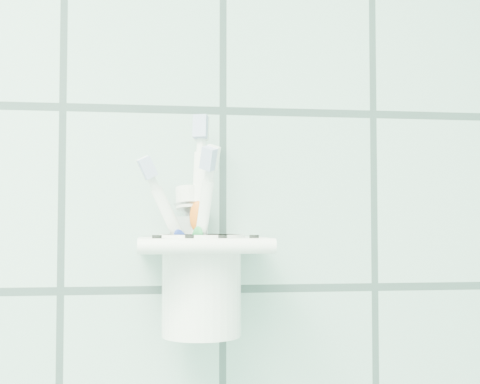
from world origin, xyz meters
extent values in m
cube|color=white|center=(0.65, 1.19, 1.29)|extent=(0.05, 0.02, 0.04)
cube|color=white|center=(0.65, 1.15, 1.30)|extent=(0.13, 0.10, 0.01)
cylinder|color=white|center=(0.65, 1.10, 1.30)|extent=(0.13, 0.01, 0.01)
cylinder|color=black|center=(0.60, 1.12, 1.31)|extent=(0.01, 0.01, 0.00)
cylinder|color=black|center=(0.63, 1.12, 1.31)|extent=(0.01, 0.01, 0.00)
cylinder|color=black|center=(0.66, 1.12, 1.31)|extent=(0.01, 0.01, 0.00)
cylinder|color=black|center=(0.69, 1.12, 1.31)|extent=(0.01, 0.01, 0.00)
cylinder|color=white|center=(0.65, 1.16, 1.26)|extent=(0.08, 0.08, 0.10)
cylinder|color=white|center=(0.65, 1.16, 1.31)|extent=(0.09, 0.09, 0.01)
cylinder|color=black|center=(0.65, 1.16, 1.31)|extent=(0.07, 0.07, 0.00)
cylinder|color=white|center=(0.67, 1.16, 1.29)|extent=(0.08, 0.03, 0.14)
cylinder|color=white|center=(0.67, 1.16, 1.38)|extent=(0.02, 0.01, 0.02)
cube|color=silver|center=(0.67, 1.16, 1.39)|extent=(0.02, 0.01, 0.02)
cube|color=white|center=(0.67, 1.16, 1.39)|extent=(0.02, 0.01, 0.03)
ellipsoid|color=#1E38A5|center=(0.67, 1.16, 1.31)|extent=(0.02, 0.01, 0.03)
cylinder|color=white|center=(0.64, 1.15, 1.31)|extent=(0.02, 0.04, 0.18)
cylinder|color=white|center=(0.64, 1.15, 1.40)|extent=(0.01, 0.02, 0.02)
cube|color=silver|center=(0.64, 1.14, 1.42)|extent=(0.02, 0.02, 0.02)
cube|color=white|center=(0.64, 1.15, 1.42)|extent=(0.02, 0.01, 0.03)
ellipsoid|color=orange|center=(0.64, 1.14, 1.33)|extent=(0.02, 0.01, 0.03)
cylinder|color=white|center=(0.63, 1.17, 1.30)|extent=(0.03, 0.08, 0.15)
cylinder|color=white|center=(0.63, 1.17, 1.38)|extent=(0.01, 0.02, 0.02)
cube|color=silver|center=(0.63, 1.16, 1.39)|extent=(0.02, 0.02, 0.02)
cube|color=white|center=(0.63, 1.17, 1.39)|extent=(0.01, 0.02, 0.03)
ellipsoid|color=green|center=(0.63, 1.16, 1.31)|extent=(0.02, 0.02, 0.03)
cube|color=silver|center=(0.64, 1.15, 1.27)|extent=(0.04, 0.03, 0.11)
cube|color=silver|center=(0.64, 1.15, 1.22)|extent=(0.04, 0.01, 0.01)
cone|color=silver|center=(0.64, 1.15, 1.33)|extent=(0.03, 0.03, 0.02)
cylinder|color=white|center=(0.64, 1.15, 1.35)|extent=(0.03, 0.03, 0.03)
camera|label=1|loc=(0.59, 0.49, 1.32)|focal=50.00mm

